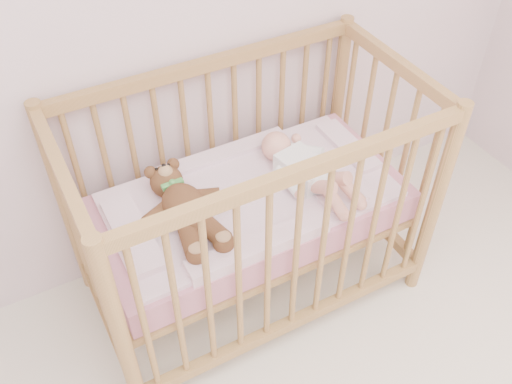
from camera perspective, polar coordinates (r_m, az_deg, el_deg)
crib at (r=2.28m, az=-0.59°, el=-1.41°), size 1.36×0.76×1.00m
mattress at (r=2.29m, az=-0.59°, el=-1.67°), size 1.22×0.62×0.13m
blanket at (r=2.24m, az=-0.61°, el=-0.33°), size 1.10×0.58×0.06m
baby at (r=2.26m, az=4.77°, el=2.64°), size 0.37×0.60×0.13m
teddy_bear at (r=2.09m, az=-7.08°, el=-1.48°), size 0.37×0.52×0.14m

